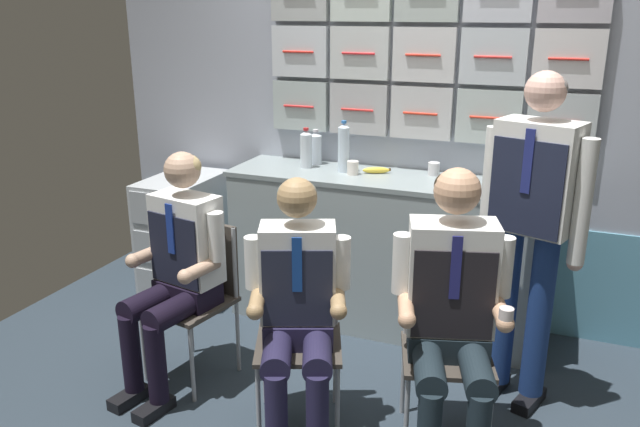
{
  "coord_description": "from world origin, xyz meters",
  "views": [
    {
      "loc": [
        0.93,
        -2.52,
        1.95
      ],
      "look_at": [
        -0.27,
        0.47,
        0.91
      ],
      "focal_mm": 35.61,
      "sensor_mm": 36.0,
      "label": 1
    }
  ],
  "objects_px": {
    "folding_chair_by_counter": "(446,329)",
    "coffee_cup_white": "(434,168)",
    "crew_member_left": "(177,262)",
    "water_bottle_blue_cap": "(344,148)",
    "folding_chair_right": "(299,318)",
    "folding_chair_left": "(200,282)",
    "crew_member_by_counter": "(452,303)",
    "snack_banana": "(376,170)",
    "crew_member_right": "(298,303)",
    "service_trolley": "(184,234)",
    "crew_member_standing": "(532,215)"
  },
  "relations": [
    {
      "from": "snack_banana",
      "to": "folding_chair_by_counter",
      "type": "bearing_deg",
      "value": -56.57
    },
    {
      "from": "service_trolley",
      "to": "folding_chair_right",
      "type": "distance_m",
      "value": 1.61
    },
    {
      "from": "folding_chair_left",
      "to": "coffee_cup_white",
      "type": "relative_size",
      "value": 10.85
    },
    {
      "from": "service_trolley",
      "to": "snack_banana",
      "type": "distance_m",
      "value": 1.43
    },
    {
      "from": "folding_chair_left",
      "to": "crew_member_right",
      "type": "xyz_separation_m",
      "value": [
        0.73,
        -0.34,
        0.16
      ]
    },
    {
      "from": "service_trolley",
      "to": "folding_chair_right",
      "type": "xyz_separation_m",
      "value": [
        1.29,
        -0.96,
        0.06
      ]
    },
    {
      "from": "service_trolley",
      "to": "snack_banana",
      "type": "xyz_separation_m",
      "value": [
        1.31,
        0.18,
        0.53
      ]
    },
    {
      "from": "folding_chair_by_counter",
      "to": "water_bottle_blue_cap",
      "type": "height_order",
      "value": "water_bottle_blue_cap"
    },
    {
      "from": "crew_member_by_counter",
      "to": "snack_banana",
      "type": "xyz_separation_m",
      "value": [
        -0.7,
        1.14,
        0.26
      ]
    },
    {
      "from": "service_trolley",
      "to": "crew_member_left",
      "type": "xyz_separation_m",
      "value": [
        0.59,
        -0.94,
        0.23
      ]
    },
    {
      "from": "water_bottle_blue_cap",
      "to": "coffee_cup_white",
      "type": "distance_m",
      "value": 0.57
    },
    {
      "from": "crew_member_standing",
      "to": "coffee_cup_white",
      "type": "bearing_deg",
      "value": 132.33
    },
    {
      "from": "coffee_cup_white",
      "to": "water_bottle_blue_cap",
      "type": "bearing_deg",
      "value": -167.22
    },
    {
      "from": "service_trolley",
      "to": "crew_member_right",
      "type": "distance_m",
      "value": 1.76
    },
    {
      "from": "crew_member_right",
      "to": "crew_member_standing",
      "type": "distance_m",
      "value": 1.2
    },
    {
      "from": "crew_member_left",
      "to": "crew_member_right",
      "type": "bearing_deg",
      "value": -13.15
    },
    {
      "from": "crew_member_by_counter",
      "to": "coffee_cup_white",
      "type": "xyz_separation_m",
      "value": [
        -0.36,
        1.23,
        0.29
      ]
    },
    {
      "from": "crew_member_left",
      "to": "water_bottle_blue_cap",
      "type": "bearing_deg",
      "value": 64.33
    },
    {
      "from": "folding_chair_left",
      "to": "crew_member_by_counter",
      "type": "xyz_separation_m",
      "value": [
        1.39,
        -0.18,
        0.21
      ]
    },
    {
      "from": "service_trolley",
      "to": "crew_member_standing",
      "type": "height_order",
      "value": "crew_member_standing"
    },
    {
      "from": "crew_member_by_counter",
      "to": "snack_banana",
      "type": "relative_size",
      "value": 7.65
    },
    {
      "from": "service_trolley",
      "to": "crew_member_left",
      "type": "relative_size",
      "value": 0.68
    },
    {
      "from": "water_bottle_blue_cap",
      "to": "snack_banana",
      "type": "bearing_deg",
      "value": 9.24
    },
    {
      "from": "folding_chair_right",
      "to": "crew_member_by_counter",
      "type": "relative_size",
      "value": 0.65
    },
    {
      "from": "folding_chair_by_counter",
      "to": "coffee_cup_white",
      "type": "height_order",
      "value": "coffee_cup_white"
    },
    {
      "from": "service_trolley",
      "to": "folding_chair_by_counter",
      "type": "bearing_deg",
      "value": -22.3
    },
    {
      "from": "crew_member_right",
      "to": "crew_member_by_counter",
      "type": "height_order",
      "value": "crew_member_by_counter"
    },
    {
      "from": "crew_member_left",
      "to": "coffee_cup_white",
      "type": "xyz_separation_m",
      "value": [
        1.06,
        1.21,
        0.32
      ]
    },
    {
      "from": "folding_chair_right",
      "to": "water_bottle_blue_cap",
      "type": "bearing_deg",
      "value": 99.18
    },
    {
      "from": "folding_chair_right",
      "to": "snack_banana",
      "type": "height_order",
      "value": "snack_banana"
    },
    {
      "from": "crew_member_standing",
      "to": "water_bottle_blue_cap",
      "type": "relative_size",
      "value": 5.27
    },
    {
      "from": "folding_chair_left",
      "to": "crew_member_left",
      "type": "distance_m",
      "value": 0.24
    },
    {
      "from": "crew_member_right",
      "to": "water_bottle_blue_cap",
      "type": "xyz_separation_m",
      "value": [
        -0.24,
        1.26,
        0.45
      ]
    },
    {
      "from": "folding_chair_by_counter",
      "to": "coffee_cup_white",
      "type": "xyz_separation_m",
      "value": [
        -0.32,
        1.08,
        0.49
      ]
    },
    {
      "from": "crew_member_right",
      "to": "snack_banana",
      "type": "bearing_deg",
      "value": 91.6
    },
    {
      "from": "folding_chair_left",
      "to": "water_bottle_blue_cap",
      "type": "bearing_deg",
      "value": 62.15
    },
    {
      "from": "service_trolley",
      "to": "crew_member_standing",
      "type": "distance_m",
      "value": 2.38
    },
    {
      "from": "folding_chair_left",
      "to": "folding_chair_right",
      "type": "height_order",
      "value": "same"
    },
    {
      "from": "folding_chair_by_counter",
      "to": "crew_member_by_counter",
      "type": "relative_size",
      "value": 0.65
    },
    {
      "from": "crew_member_right",
      "to": "water_bottle_blue_cap",
      "type": "height_order",
      "value": "water_bottle_blue_cap"
    },
    {
      "from": "crew_member_left",
      "to": "folding_chair_right",
      "type": "distance_m",
      "value": 0.72
    },
    {
      "from": "folding_chair_right",
      "to": "coffee_cup_white",
      "type": "relative_size",
      "value": 10.85
    },
    {
      "from": "folding_chair_by_counter",
      "to": "crew_member_right",
      "type": "bearing_deg",
      "value": -153.48
    },
    {
      "from": "service_trolley",
      "to": "coffee_cup_white",
      "type": "height_order",
      "value": "coffee_cup_white"
    },
    {
      "from": "folding_chair_right",
      "to": "folding_chair_by_counter",
      "type": "distance_m",
      "value": 0.7
    },
    {
      "from": "folding_chair_left",
      "to": "snack_banana",
      "type": "height_order",
      "value": "snack_banana"
    },
    {
      "from": "crew_member_right",
      "to": "coffee_cup_white",
      "type": "height_order",
      "value": "crew_member_right"
    },
    {
      "from": "crew_member_standing",
      "to": "crew_member_by_counter",
      "type": "bearing_deg",
      "value": -115.84
    },
    {
      "from": "folding_chair_left",
      "to": "folding_chair_right",
      "type": "xyz_separation_m",
      "value": [
        0.67,
        -0.19,
        0.0
      ]
    },
    {
      "from": "service_trolley",
      "to": "folding_chair_left",
      "type": "distance_m",
      "value": 1.0
    }
  ]
}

